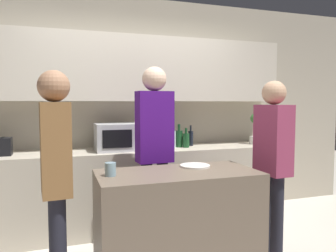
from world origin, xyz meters
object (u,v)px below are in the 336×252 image
at_px(bottle_0, 173,139).
at_px(bottle_2, 186,140).
at_px(plate_on_island, 195,166).
at_px(person_left, 273,155).
at_px(person_right, 56,168).
at_px(potted_plant, 255,129).
at_px(person_center, 155,141).
at_px(bottle_1, 179,138).
at_px(cup_0, 110,169).
at_px(bottle_3, 191,138).
at_px(microwave, 119,137).

distance_m(bottle_0, bottle_2, 0.16).
bearing_deg(plate_on_island, person_left, -8.23).
height_order(bottle_0, person_right, person_right).
bearing_deg(bottle_2, potted_plant, 1.25).
bearing_deg(person_right, person_left, 88.95).
relative_size(potted_plant, person_center, 0.22).
relative_size(bottle_1, cup_0, 2.70).
xyz_separation_m(person_left, person_right, (-1.85, -0.11, 0.02)).
distance_m(cup_0, person_center, 0.77).
bearing_deg(potted_plant, person_center, -158.33).
distance_m(potted_plant, bottle_3, 0.86).
bearing_deg(microwave, bottle_2, -1.40).
height_order(bottle_2, cup_0, bottle_2).
height_order(bottle_2, person_center, person_center).
distance_m(bottle_1, bottle_3, 0.20).
distance_m(bottle_0, person_left, 1.27).
distance_m(potted_plant, bottle_0, 1.12).
distance_m(person_left, person_center, 1.10).
distance_m(bottle_1, bottle_2, 0.09).
bearing_deg(bottle_3, bottle_1, -157.47).
xyz_separation_m(bottle_0, plate_on_island, (-0.15, -1.03, -0.12)).
xyz_separation_m(plate_on_island, cup_0, (-0.75, -0.13, 0.04)).
xyz_separation_m(potted_plant, person_left, (-0.56, -1.14, -0.13)).
bearing_deg(microwave, bottle_1, 2.75).
xyz_separation_m(microwave, cup_0, (-0.27, -1.17, -0.12)).
bearing_deg(microwave, plate_on_island, -65.07).
height_order(bottle_2, plate_on_island, bottle_2).
bearing_deg(person_right, bottle_0, 129.57).
bearing_deg(bottle_2, bottle_0, 173.07).
xyz_separation_m(bottle_1, person_center, (-0.48, -0.63, 0.06)).
xyz_separation_m(bottle_3, person_center, (-0.67, -0.71, 0.07)).
height_order(bottle_1, person_left, person_left).
bearing_deg(bottle_1, cup_0, -129.50).
bearing_deg(person_right, bottle_3, 126.53).
height_order(microwave, bottle_2, microwave).
distance_m(bottle_1, person_right, 1.89).
bearing_deg(person_center, bottle_3, -136.08).
distance_m(microwave, bottle_2, 0.80).
bearing_deg(microwave, person_center, -68.11).
xyz_separation_m(bottle_2, bottle_3, (0.11, 0.13, 0.01)).
bearing_deg(person_center, cup_0, 45.33).
bearing_deg(person_center, bottle_1, -130.26).
relative_size(person_center, person_right, 1.07).
distance_m(person_center, person_right, 1.11).
relative_size(potted_plant, bottle_2, 1.70).
bearing_deg(cup_0, potted_plant, 30.06).
bearing_deg(person_center, microwave, -71.02).
relative_size(microwave, bottle_0, 1.86).
bearing_deg(microwave, person_right, -117.63).
xyz_separation_m(plate_on_island, person_left, (0.71, -0.10, 0.08)).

